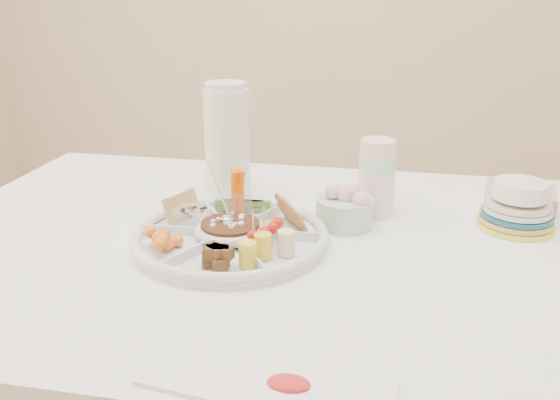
% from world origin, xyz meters
% --- Properties ---
extents(dining_table, '(1.52, 1.02, 0.76)m').
position_xyz_m(dining_table, '(0.00, 0.00, 0.38)').
color(dining_table, white).
rests_on(dining_table, floor).
extents(party_tray, '(0.41, 0.41, 0.04)m').
position_xyz_m(party_tray, '(-0.10, -0.04, 0.78)').
color(party_tray, white).
rests_on(party_tray, dining_table).
extents(bean_dip, '(0.12, 0.12, 0.04)m').
position_xyz_m(bean_dip, '(-0.10, -0.04, 0.79)').
color(bean_dip, black).
rests_on(bean_dip, party_tray).
extents(tortillas, '(0.10, 0.10, 0.05)m').
position_xyz_m(tortillas, '(0.01, 0.04, 0.80)').
color(tortillas, '#9D6743').
rests_on(tortillas, party_tray).
extents(carrot_cucumber, '(0.12, 0.12, 0.10)m').
position_xyz_m(carrot_cucumber, '(-0.11, 0.09, 0.82)').
color(carrot_cucumber, '#F45D00').
rests_on(carrot_cucumber, party_tray).
extents(pita_raisins, '(0.13, 0.13, 0.06)m').
position_xyz_m(pita_raisins, '(-0.22, 0.02, 0.80)').
color(pita_raisins, tan).
rests_on(pita_raisins, party_tray).
extents(cherries, '(0.11, 0.11, 0.04)m').
position_xyz_m(cherries, '(-0.21, -0.11, 0.79)').
color(cherries, orange).
rests_on(cherries, party_tray).
extents(granola_chunks, '(0.12, 0.12, 0.05)m').
position_xyz_m(granola_chunks, '(-0.09, -0.17, 0.79)').
color(granola_chunks, brown).
rests_on(granola_chunks, party_tray).
extents(banana_tomato, '(0.11, 0.11, 0.08)m').
position_xyz_m(banana_tomato, '(0.02, -0.09, 0.82)').
color(banana_tomato, '#FFE47F').
rests_on(banana_tomato, party_tray).
extents(cup_stack, '(0.09, 0.09, 0.22)m').
position_xyz_m(cup_stack, '(0.17, 0.18, 0.87)').
color(cup_stack, '#CDECC1').
rests_on(cup_stack, dining_table).
extents(thermos, '(0.12, 0.12, 0.28)m').
position_xyz_m(thermos, '(-0.18, 0.25, 0.90)').
color(thermos, silver).
rests_on(thermos, dining_table).
extents(flower_bowl, '(0.14, 0.14, 0.09)m').
position_xyz_m(flower_bowl, '(0.11, 0.10, 0.80)').
color(flower_bowl, '#B7ECCD').
rests_on(flower_bowl, dining_table).
extents(napkin_stack, '(0.17, 0.15, 0.05)m').
position_xyz_m(napkin_stack, '(0.49, 0.27, 0.78)').
color(napkin_stack, '#D28A8A').
rests_on(napkin_stack, dining_table).
extents(plate_stack, '(0.18, 0.18, 0.10)m').
position_xyz_m(plate_stack, '(0.47, 0.16, 0.81)').
color(plate_stack, yellow).
rests_on(plate_stack, dining_table).
extents(placemat, '(0.34, 0.15, 0.01)m').
position_xyz_m(placemat, '(0.06, -0.45, 0.76)').
color(placemat, silver).
rests_on(placemat, dining_table).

